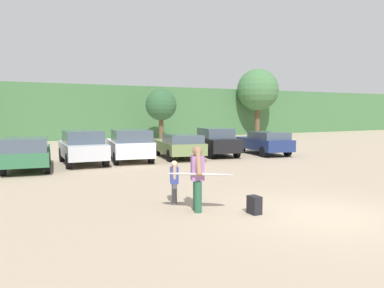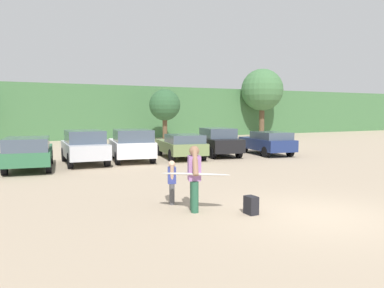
{
  "view_description": "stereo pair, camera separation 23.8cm",
  "coord_description": "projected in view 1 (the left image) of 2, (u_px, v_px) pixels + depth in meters",
  "views": [
    {
      "loc": [
        -7.09,
        -6.56,
        2.52
      ],
      "look_at": [
        -0.37,
        6.09,
        1.32
      ],
      "focal_mm": 35.63,
      "sensor_mm": 36.0,
      "label": 1
    },
    {
      "loc": [
        -6.88,
        -6.67,
        2.52
      ],
      "look_at": [
        -0.37,
        6.09,
        1.32
      ],
      "focal_mm": 35.63,
      "sensor_mm": 36.0,
      "label": 2
    }
  ],
  "objects": [
    {
      "name": "person_adult",
      "position": [
        197.0,
        174.0,
        9.63
      ],
      "size": [
        0.44,
        0.74,
        1.67
      ],
      "rotation": [
        0.0,
        0.0,
        2.77
      ],
      "color": "#26593F",
      "rests_on": "ground_plane"
    },
    {
      "name": "person_child",
      "position": [
        174.0,
        179.0,
        10.42
      ],
      "size": [
        0.31,
        0.55,
        1.2
      ],
      "rotation": [
        0.0,
        0.0,
        2.77
      ],
      "color": "#4C4C51",
      "rests_on": "ground_plane"
    },
    {
      "name": "tree_center_left",
      "position": [
        258.0,
        90.0,
        41.33
      ],
      "size": [
        4.52,
        4.52,
        7.18
      ],
      "color": "brown",
      "rests_on": "ground_plane"
    },
    {
      "name": "parked_car_black",
      "position": [
        215.0,
        141.0,
        22.09
      ],
      "size": [
        2.52,
        4.5,
        1.6
      ],
      "rotation": [
        0.0,
        0.0,
        1.37
      ],
      "color": "black",
      "rests_on": "ground_plane"
    },
    {
      "name": "ground_plane",
      "position": [
        322.0,
        215.0,
        9.3
      ],
      "size": [
        120.0,
        120.0,
        0.0
      ],
      "primitive_type": "plane",
      "color": "tan"
    },
    {
      "name": "parked_car_navy",
      "position": [
        265.0,
        142.0,
        22.6
      ],
      "size": [
        2.36,
        4.32,
        1.37
      ],
      "rotation": [
        0.0,
        0.0,
        1.41
      ],
      "color": "navy",
      "rests_on": "ground_plane"
    },
    {
      "name": "parked_car_silver",
      "position": [
        83.0,
        146.0,
        18.34
      ],
      "size": [
        2.04,
        4.21,
        1.64
      ],
      "rotation": [
        0.0,
        0.0,
        1.52
      ],
      "color": "silver",
      "rests_on": "ground_plane"
    },
    {
      "name": "parked_car_olive_green",
      "position": [
        179.0,
        145.0,
        20.69
      ],
      "size": [
        2.6,
        4.63,
        1.34
      ],
      "rotation": [
        0.0,
        0.0,
        1.4
      ],
      "color": "#6B7F4C",
      "rests_on": "ground_plane"
    },
    {
      "name": "tree_center_right",
      "position": [
        161.0,
        105.0,
        33.9
      ],
      "size": [
        2.79,
        2.79,
        4.55
      ],
      "color": "brown",
      "rests_on": "ground_plane"
    },
    {
      "name": "parked_car_white",
      "position": [
        130.0,
        145.0,
        19.39
      ],
      "size": [
        2.5,
        4.17,
        1.65
      ],
      "rotation": [
        0.0,
        0.0,
        1.41
      ],
      "color": "white",
      "rests_on": "ground_plane"
    },
    {
      "name": "surfboard_white",
      "position": [
        199.0,
        174.0,
        9.55
      ],
      "size": [
        1.71,
        1.45,
        0.15
      ],
      "rotation": [
        0.0,
        0.0,
        2.5
      ],
      "color": "white"
    },
    {
      "name": "backpack_dropped",
      "position": [
        254.0,
        205.0,
        9.42
      ],
      "size": [
        0.24,
        0.34,
        0.45
      ],
      "color": "black",
      "rests_on": "ground_plane"
    },
    {
      "name": "parked_car_forest_green",
      "position": [
        27.0,
        152.0,
        16.4
      ],
      "size": [
        2.45,
        4.74,
        1.46
      ],
      "rotation": [
        0.0,
        0.0,
        1.43
      ],
      "color": "#2D6642",
      "rests_on": "ground_plane"
    },
    {
      "name": "hillside_ridge",
      "position": [
        67.0,
        112.0,
        39.27
      ],
      "size": [
        108.0,
        12.0,
        5.03
      ],
      "primitive_type": "cube",
      "color": "#427042",
      "rests_on": "ground_plane"
    }
  ]
}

